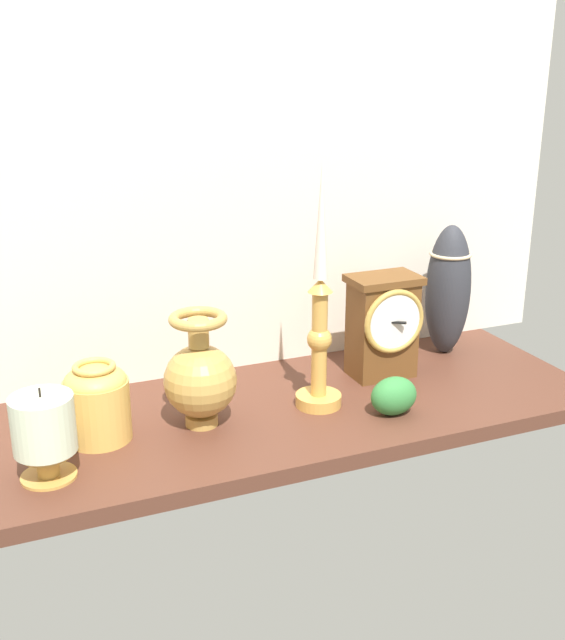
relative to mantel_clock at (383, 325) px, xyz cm
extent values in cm
cube|color=#522D21|center=(-20.22, -4.57, -10.20)|extent=(100.00, 36.00, 2.40)
cube|color=silver|center=(-20.22, 13.93, 23.50)|extent=(120.00, 2.00, 65.00)
cube|color=brown|center=(0.00, 0.41, -0.94)|extent=(10.30, 6.80, 16.12)
cube|color=brown|center=(0.00, 0.41, 7.71)|extent=(11.53, 7.62, 1.20)
torus|color=#BD9745|center=(0.00, -3.39, 1.71)|extent=(10.79, 0.98, 10.79)
cylinder|color=silver|center=(0.00, -3.49, 1.71)|extent=(9.03, 0.40, 9.03)
cube|color=black|center=(0.00, -3.79, 1.71)|extent=(3.21, 2.36, 0.30)
cylinder|color=gold|center=(-14.74, -6.47, -8.10)|extent=(7.08, 7.08, 1.80)
cylinder|color=gold|center=(-14.74, -6.47, 1.05)|extent=(2.37, 2.37, 16.50)
sphere|color=gold|center=(-14.74, -6.47, 1.87)|extent=(3.80, 3.80, 3.80)
cone|color=gold|center=(-14.74, -6.47, 10.30)|extent=(3.75, 3.75, 2.00)
cone|color=silver|center=(-14.74, -6.47, 20.03)|extent=(2.15, 2.15, 17.46)
cylinder|color=#B88F46|center=(-33.29, -5.87, -8.20)|extent=(4.77, 4.77, 1.60)
sphere|color=#B88F46|center=(-33.29, -5.87, -2.11)|extent=(10.59, 10.59, 10.59)
cylinder|color=#B88F46|center=(-33.29, -5.87, 5.28)|extent=(2.97, 2.97, 4.17)
torus|color=#B88F46|center=(-33.29, -5.87, 7.36)|extent=(8.28, 8.28, 1.49)
cylinder|color=gold|center=(-47.87, -5.01, -4.62)|extent=(9.12, 9.12, 8.77)
ellipsoid|color=gold|center=(-47.87, -5.01, -0.23)|extent=(8.66, 8.66, 4.33)
torus|color=gold|center=(-47.87, -5.01, 1.94)|extent=(5.92, 5.92, 0.90)
cylinder|color=gold|center=(-55.78, -12.71, -7.27)|extent=(2.86, 2.86, 3.46)
cylinder|color=gold|center=(-55.78, -12.71, -8.60)|extent=(7.14, 7.14, 0.80)
cylinder|color=gold|center=(-55.78, -12.71, -5.54)|extent=(6.43, 6.43, 0.60)
cylinder|color=beige|center=(-55.78, -12.71, -1.43)|extent=(7.99, 7.99, 7.43)
cylinder|color=black|center=(-55.78, -12.71, 2.89)|extent=(0.30, 0.30, 1.20)
ellipsoid|color=#2D2F35|center=(15.89, 5.19, 2.73)|extent=(7.92, 7.92, 23.46)
torus|color=#CCB78C|center=(15.89, 5.19, 9.30)|extent=(7.33, 7.33, 0.60)
ellipsoid|color=#327A39|center=(-5.64, -13.57, -6.05)|extent=(7.29, 5.11, 5.90)
camera|label=1|loc=(-61.55, -104.72, 42.54)|focal=43.46mm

